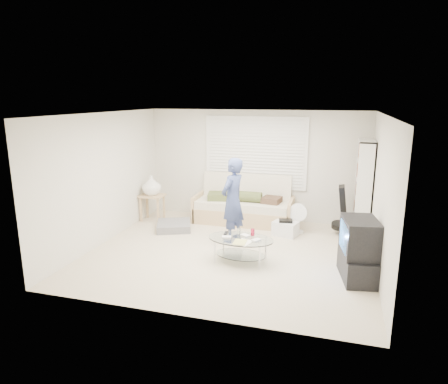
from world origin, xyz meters
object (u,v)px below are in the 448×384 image
(futon_sofa, at_px, (244,207))
(tv_unit, at_px, (359,250))
(coffee_table, at_px, (241,243))
(bookshelf, at_px, (363,189))

(futon_sofa, xyz_separation_m, tv_unit, (2.38, -2.34, 0.12))
(tv_unit, bearing_deg, coffee_table, 175.85)
(futon_sofa, height_order, bookshelf, bookshelf)
(futon_sofa, xyz_separation_m, bookshelf, (2.50, -0.21, 0.63))
(bookshelf, bearing_deg, tv_unit, -93.36)
(futon_sofa, distance_m, bookshelf, 2.59)
(coffee_table, bearing_deg, bookshelf, 44.38)
(tv_unit, distance_m, coffee_table, 1.92)
(coffee_table, bearing_deg, futon_sofa, 102.01)
(coffee_table, bearing_deg, tv_unit, -4.15)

